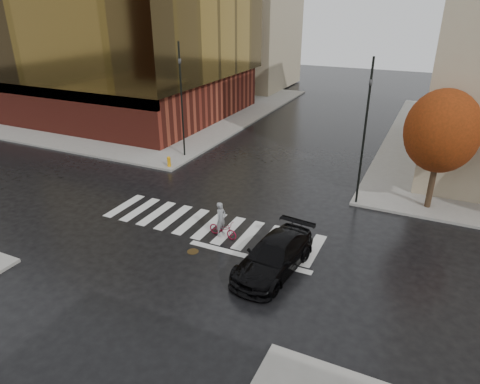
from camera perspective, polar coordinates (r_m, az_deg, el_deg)
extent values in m
plane|color=black|center=(21.79, -4.71, -5.09)|extent=(120.00, 120.00, 0.00)
cube|color=gray|center=(49.49, -14.06, 11.22)|extent=(30.00, 30.00, 0.15)
cube|color=silver|center=(22.17, -4.07, -4.51)|extent=(12.00, 3.00, 0.01)
cube|color=maroon|center=(47.51, -17.57, 12.87)|extent=(26.00, 18.00, 4.00)
cube|color=beige|center=(41.31, -26.06, 12.13)|extent=(26.00, 0.40, 1.00)
cube|color=olive|center=(46.74, -18.89, 22.49)|extent=(27.00, 19.00, 12.00)
cube|color=tan|center=(59.22, -0.47, 23.79)|extent=(14.00, 12.00, 20.00)
cylinder|color=#312316|center=(25.44, 24.19, 1.07)|extent=(0.32, 0.32, 2.80)
ellipsoid|color=maroon|center=(24.54, 25.35, 7.34)|extent=(3.80, 3.80, 4.37)
imported|color=black|center=(18.39, 4.53, -8.51)|extent=(2.57, 5.16, 1.44)
imported|color=maroon|center=(20.97, -2.29, -4.96)|extent=(1.67, 0.80, 0.84)
imported|color=gray|center=(20.75, -2.56, -3.58)|extent=(0.50, 0.68, 1.71)
cylinder|color=black|center=(30.95, -7.79, 11.91)|extent=(0.12, 0.12, 7.98)
imported|color=black|center=(30.47, -8.10, 17.23)|extent=(0.22, 0.18, 1.00)
cylinder|color=black|center=(23.81, 16.24, 7.40)|extent=(0.12, 0.12, 7.96)
imported|color=black|center=(23.19, 17.09, 14.22)|extent=(0.17, 0.21, 0.99)
cylinder|color=orange|center=(29.81, -9.45, 3.92)|extent=(0.24, 0.24, 0.60)
sphere|color=orange|center=(29.71, -9.49, 4.47)|extent=(0.26, 0.26, 0.26)
cylinder|color=#4B381B|center=(20.10, -6.31, -7.89)|extent=(0.68, 0.68, 0.01)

